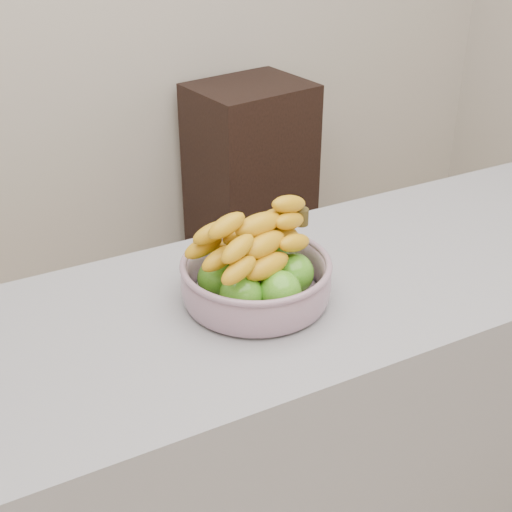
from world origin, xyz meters
The scene contains 3 objects.
counter centered at (0.00, 0.28, 0.45)m, with size 2.00×0.60×0.90m, color gray.
cabinet centered at (0.63, 1.78, 0.43)m, with size 0.48×0.38×0.86m, color black.
fruit_bowl centered at (-0.14, 0.28, 0.96)m, with size 0.30×0.30×0.19m.
Camera 1 is at (-0.70, -0.80, 1.69)m, focal length 50.00 mm.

